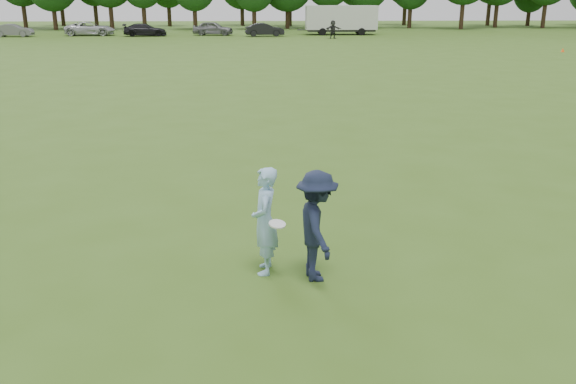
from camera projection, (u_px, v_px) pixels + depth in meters
name	position (u px, v px, depth m)	size (l,w,h in m)	color
ground	(298.00, 254.00, 10.78)	(200.00, 200.00, 0.00)	#395919
thrower	(265.00, 221.00, 9.84)	(0.65, 0.43, 1.78)	#95C2E6
defender	(317.00, 226.00, 9.60)	(1.16, 0.67, 1.80)	#171E32
player_far_d	(333.00, 29.00, 63.06)	(1.73, 0.55, 1.86)	#2A2A2A
car_b	(13.00, 30.00, 65.84)	(1.42, 4.07, 1.34)	slate
car_c	(90.00, 29.00, 67.74)	(2.49, 5.41, 1.50)	#BBBCC0
car_d	(145.00, 30.00, 66.80)	(1.90, 4.67, 1.35)	black
car_e	(213.00, 28.00, 68.25)	(1.80, 4.48, 1.53)	slate
car_f	(265.00, 30.00, 66.67)	(1.48, 4.25, 1.40)	black
field_cone	(563.00, 50.00, 48.64)	(0.28, 0.28, 0.30)	#FF4F0D
disc_in_play	(277.00, 224.00, 9.53)	(0.32, 0.32, 0.09)	white
cargo_trailer	(341.00, 19.00, 68.93)	(9.00, 2.75, 3.20)	silver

